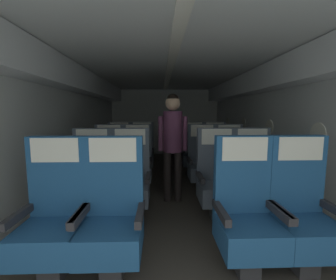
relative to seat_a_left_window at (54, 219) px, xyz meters
The scene contains 19 objects.
ground 2.26m from the seat_a_left_window, 62.20° to the left, with size 3.65×7.38×0.02m, color #3D3833.
fuselage_shell 2.66m from the seat_a_left_window, 65.10° to the left, with size 3.53×7.03×2.12m.
seat_a_left_window is the anchor object (origin of this frame).
seat_a_left_aisle 0.47m from the seat_a_left_window, ahead, with size 0.51×0.47×1.13m.
seat_a_right_aisle 2.06m from the seat_a_left_window, ahead, with size 0.51×0.47×1.13m.
seat_a_right_window 1.57m from the seat_a_left_window, ahead, with size 0.51×0.47×1.13m.
seat_b_left_window 0.98m from the seat_a_left_window, 89.71° to the left, with size 0.51×0.47×1.13m.
seat_b_left_aisle 1.10m from the seat_a_left_window, 64.06° to the left, with size 0.51×0.47×1.13m.
seat_b_right_aisle 2.28m from the seat_a_left_window, 25.71° to the left, with size 0.51×0.47×1.13m.
seat_b_right_window 1.86m from the seat_a_left_window, 31.60° to the left, with size 0.51×0.47×1.13m.
seat_c_left_window 1.96m from the seat_a_left_window, 90.02° to the left, with size 0.51×0.47×1.13m.
seat_c_left_aisle 2.01m from the seat_a_left_window, 76.34° to the left, with size 0.51×0.47×1.13m.
seat_c_right_aisle 2.84m from the seat_a_left_window, 43.68° to the left, with size 0.51×0.47×1.13m.
seat_c_right_window 2.51m from the seat_a_left_window, 50.94° to the left, with size 0.51×0.47×1.13m.
seat_d_left_window 2.96m from the seat_a_left_window, 90.16° to the left, with size 0.51×0.47×1.13m.
seat_d_left_aisle 2.99m from the seat_a_left_window, 80.83° to the left, with size 0.51×0.47×1.13m.
seat_d_right_aisle 3.59m from the seat_a_left_window, 55.14° to the left, with size 0.51×0.47×1.13m.
seat_d_right_window 3.35m from the seat_a_left_window, 61.91° to the left, with size 0.51×0.47×1.13m.
flight_attendant 1.91m from the seat_a_left_window, 55.32° to the left, with size 0.43×0.28×1.60m.
Camera 1 is at (-0.17, -0.19, 1.33)m, focal length 23.79 mm.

